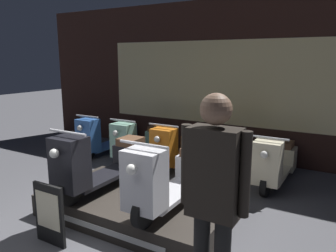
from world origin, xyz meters
name	(u,v)px	position (x,y,z in m)	size (l,w,h in m)	color
ground_plane	(60,251)	(0.00, 0.00, 0.00)	(30.00, 30.00, 0.00)	#4C4C51
shop_wall_back	(214,80)	(0.00, 4.22, 1.60)	(9.04, 0.09, 3.20)	#331E19
display_platform	(137,206)	(0.26, 1.08, 0.14)	(2.40, 1.39, 0.29)	#2D2823
scooter_display_left	(103,163)	(-0.29, 1.05, 0.65)	(0.58, 1.69, 0.92)	black
scooter_display_right	(172,177)	(0.80, 1.05, 0.65)	(0.58, 1.69, 0.92)	black
scooter_backrow_0	(107,136)	(-2.04, 3.17, 0.37)	(0.58, 1.69, 0.92)	black
scooter_backrow_1	(141,142)	(-1.14, 3.17, 0.37)	(0.58, 1.69, 0.92)	black
scooter_backrow_2	(179,147)	(-0.24, 3.17, 0.37)	(0.58, 1.69, 0.92)	black
scooter_backrow_3	(224,154)	(0.65, 3.17, 0.37)	(0.58, 1.69, 0.92)	black
scooter_backrow_4	(275,162)	(1.55, 3.17, 0.37)	(0.58, 1.69, 0.92)	black
person_right_browsing	(214,192)	(1.75, 0.00, 1.05)	(0.55, 0.23, 1.80)	black
price_sign_board	(49,214)	(-0.19, 0.06, 0.35)	(0.43, 0.04, 0.70)	black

